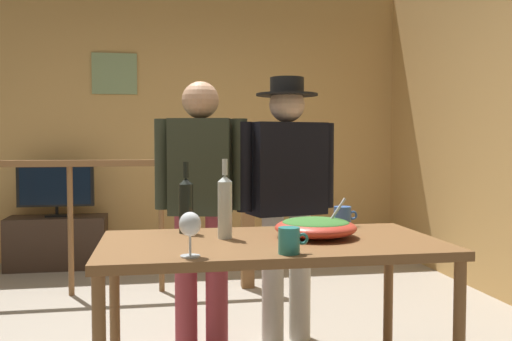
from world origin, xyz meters
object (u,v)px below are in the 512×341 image
(wine_glass, at_px, (190,226))
(person_standing_left, at_px, (201,194))
(stair_railing, at_px, (136,206))
(flat_screen_tv, at_px, (56,187))
(wine_bottle_dark, at_px, (187,204))
(mug_blue, at_px, (343,217))
(framed_picture, at_px, (115,74))
(wine_bottle_clear, at_px, (225,205))
(mug_teal, at_px, (290,241))
(tv_console, at_px, (57,242))
(serving_table, at_px, (271,255))
(salad_bowl, at_px, (316,227))
(person_standing_right, at_px, (287,186))

(wine_glass, distance_m, person_standing_left, 1.10)
(stair_railing, relative_size, flat_screen_tv, 4.14)
(wine_bottle_dark, relative_size, mug_blue, 2.74)
(framed_picture, relative_size, mug_blue, 3.51)
(wine_glass, relative_size, wine_bottle_clear, 0.48)
(mug_blue, relative_size, person_standing_left, 0.08)
(flat_screen_tv, distance_m, mug_teal, 3.64)
(wine_bottle_dark, distance_m, mug_blue, 0.81)
(tv_console, bearing_deg, person_standing_left, -62.32)
(tv_console, bearing_deg, wine_bottle_dark, -68.88)
(stair_railing, distance_m, mug_teal, 2.45)
(stair_railing, distance_m, flat_screen_tv, 1.26)
(serving_table, xyz_separation_m, salad_bowl, (0.22, 0.04, 0.12))
(wine_bottle_clear, distance_m, person_standing_left, 0.72)
(wine_bottle_clear, bearing_deg, person_standing_right, 57.69)
(tv_console, bearing_deg, salad_bowl, -61.25)
(serving_table, height_order, mug_blue, mug_blue)
(salad_bowl, relative_size, person_standing_right, 0.24)
(stair_railing, xyz_separation_m, serving_table, (0.67, -2.04, -0.00))
(salad_bowl, xyz_separation_m, wine_bottle_clear, (-0.41, 0.04, 0.10))
(tv_console, height_order, serving_table, serving_table)
(person_standing_right, bearing_deg, tv_console, -66.64)
(wine_bottle_dark, bearing_deg, mug_blue, 4.67)
(mug_teal, bearing_deg, wine_bottle_dark, 123.11)
(flat_screen_tv, xyz_separation_m, person_standing_left, (1.19, -2.24, 0.12))
(wine_bottle_dark, bearing_deg, stair_railing, 99.86)
(salad_bowl, xyz_separation_m, person_standing_right, (0.04, 0.76, 0.13))
(mug_teal, bearing_deg, framed_picture, 104.24)
(flat_screen_tv, height_order, salad_bowl, flat_screen_tv)
(wine_bottle_dark, bearing_deg, wine_bottle_clear, -47.84)
(wine_bottle_clear, distance_m, mug_teal, 0.45)
(flat_screen_tv, xyz_separation_m, serving_table, (1.44, -3.03, -0.09))
(person_standing_right, bearing_deg, mug_teal, 64.10)
(framed_picture, bearing_deg, serving_table, -74.66)
(flat_screen_tv, relative_size, mug_teal, 5.71)
(mug_blue, bearing_deg, salad_bowl, -128.38)
(stair_railing, distance_m, tv_console, 1.36)
(wine_bottle_dark, height_order, mug_blue, wine_bottle_dark)
(wine_bottle_clear, bearing_deg, stair_railing, 103.54)
(flat_screen_tv, relative_size, serving_table, 0.46)
(stair_railing, bearing_deg, wine_glass, -82.84)
(tv_console, relative_size, mug_blue, 7.20)
(framed_picture, bearing_deg, flat_screen_tv, -148.48)
(wine_glass, bearing_deg, salad_bowl, 29.97)
(wine_bottle_clear, bearing_deg, tv_console, 112.67)
(stair_railing, distance_m, person_standing_left, 1.33)
(framed_picture, relative_size, person_standing_right, 0.28)
(framed_picture, height_order, wine_glass, framed_picture)
(serving_table, xyz_separation_m, wine_glass, (-0.38, -0.30, 0.19))
(flat_screen_tv, distance_m, person_standing_right, 2.81)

